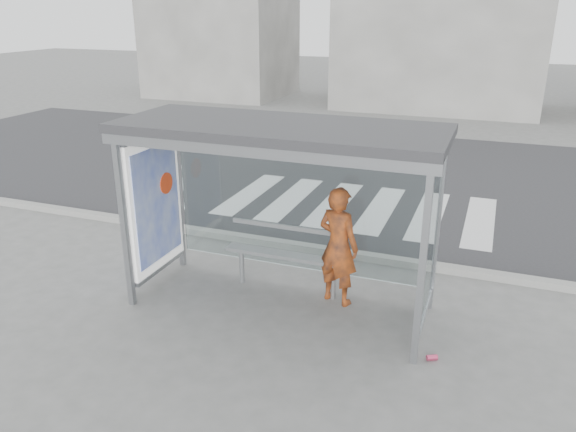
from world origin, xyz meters
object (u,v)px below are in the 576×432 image
object	(u,v)px
bench	(287,255)
soda_can	(432,358)
bus_shelter	(255,168)
person	(338,246)

from	to	relation	value
bench	soda_can	size ratio (longest dim) A/B	14.44
bench	soda_can	bearing A→B (deg)	-25.19
bus_shelter	soda_can	xyz separation A→B (m)	(2.57, -0.64, -1.95)
bench	person	bearing A→B (deg)	-5.28
person	soda_can	xyz separation A→B (m)	(1.49, -1.00, -0.83)
person	soda_can	size ratio (longest dim) A/B	13.32
bench	soda_can	xyz separation A→B (m)	(2.28, -1.07, -0.54)
bus_shelter	bench	distance (m)	1.50
bus_shelter	person	distance (m)	1.60
bus_shelter	bench	bearing A→B (deg)	56.57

